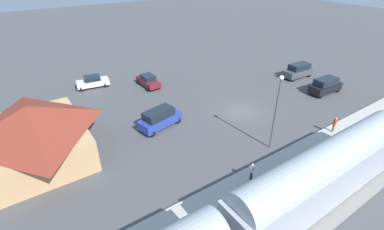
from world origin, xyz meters
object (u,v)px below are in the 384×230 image
object	(u,v)px
suv_blue	(160,118)
station_building	(35,132)
pedestrian_on_platform	(252,171)
sedan_white	(93,82)
sedan_maroon	(148,81)
light_pole_near_platform	(277,105)
pedestrian_waiting_far	(335,124)
suv_black	(326,85)
suv_charcoal	(298,70)

from	to	relation	value
suv_blue	station_building	bearing A→B (deg)	82.37
pedestrian_on_platform	sedan_white	bearing A→B (deg)	10.30
sedan_maroon	sedan_white	xyz separation A→B (m)	(4.23, 6.90, 0.00)
sedan_white	light_pole_near_platform	xyz separation A→B (m)	(-24.88, -10.11, 3.99)
pedestrian_waiting_far	sedan_maroon	xyz separation A→B (m)	(22.72, 10.71, -0.40)
suv_black	sedan_white	bearing A→B (deg)	52.32
pedestrian_on_platform	suv_black	bearing A→B (deg)	-71.68
sedan_maroon	suv_blue	size ratio (longest dim) A/B	0.87
sedan_maroon	suv_blue	xyz separation A→B (m)	(-11.03, 4.06, 0.27)
pedestrian_waiting_far	light_pole_near_platform	world-z (taller)	light_pole_near_platform
suv_charcoal	suv_black	xyz separation A→B (m)	(-5.89, 1.78, 0.00)
light_pole_near_platform	sedan_maroon	bearing A→B (deg)	8.84
station_building	suv_blue	xyz separation A→B (m)	(-1.59, -11.88, -1.71)
pedestrian_waiting_far	suv_charcoal	xyz separation A→B (m)	(12.53, -10.46, -0.13)
suv_charcoal	light_pole_near_platform	size ratio (longest dim) A/B	0.65
sedan_white	suv_blue	bearing A→B (deg)	-169.48
suv_charcoal	light_pole_near_platform	bearing A→B (deg)	120.22
sedan_maroon	light_pole_near_platform	distance (m)	21.27
sedan_maroon	suv_blue	world-z (taller)	suv_blue
station_building	sedan_maroon	bearing A→B (deg)	-59.35
pedestrian_waiting_far	light_pole_near_platform	distance (m)	8.57
station_building	pedestrian_on_platform	size ratio (longest dim) A/B	6.48
station_building	suv_charcoal	xyz separation A→B (m)	(-0.74, -37.11, -1.71)
pedestrian_waiting_far	sedan_white	world-z (taller)	pedestrian_waiting_far
sedan_maroon	suv_charcoal	size ratio (longest dim) A/B	0.91
sedan_white	light_pole_near_platform	world-z (taller)	light_pole_near_platform
suv_blue	sedan_white	size ratio (longest dim) A/B	1.10
sedan_white	light_pole_near_platform	size ratio (longest dim) A/B	0.61
light_pole_near_platform	sedan_white	bearing A→B (deg)	22.12
sedan_maroon	light_pole_near_platform	world-z (taller)	light_pole_near_platform
suv_charcoal	suv_blue	size ratio (longest dim) A/B	0.96
pedestrian_waiting_far	suv_charcoal	bearing A→B (deg)	-39.85
station_building	suv_black	world-z (taller)	station_building
suv_charcoal	suv_black	world-z (taller)	same
sedan_maroon	suv_charcoal	bearing A→B (deg)	-115.68
pedestrian_on_platform	light_pole_near_platform	xyz separation A→B (m)	(2.48, -5.14, 3.59)
pedestrian_on_platform	station_building	bearing A→B (deg)	45.67
pedestrian_waiting_far	suv_black	size ratio (longest dim) A/B	0.34
sedan_maroon	sedan_white	distance (m)	8.09
suv_blue	sedan_maroon	bearing A→B (deg)	-20.22
suv_black	suv_blue	size ratio (longest dim) A/B	0.96
pedestrian_on_platform	suv_black	xyz separation A→B (m)	(7.06, -21.32, -0.13)
pedestrian_waiting_far	suv_blue	world-z (taller)	suv_blue
pedestrian_on_platform	sedan_white	world-z (taller)	pedestrian_on_platform
station_building	sedan_white	bearing A→B (deg)	-33.46
station_building	sedan_white	distance (m)	16.51
light_pole_near_platform	suv_charcoal	bearing A→B (deg)	-59.78
station_building	suv_black	xyz separation A→B (m)	(-6.62, -35.33, -1.71)
pedestrian_on_platform	sedan_white	distance (m)	27.81
suv_black	suv_charcoal	bearing A→B (deg)	-16.84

